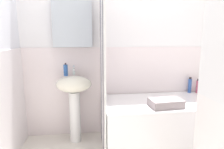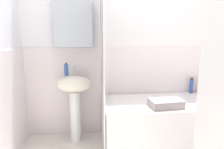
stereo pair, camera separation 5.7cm
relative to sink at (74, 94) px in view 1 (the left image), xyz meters
The scene contains 9 objects.
wall_back_tiled 1.00m from the sink, 15.86° to the left, with size 3.60×0.18×2.40m.
sink is the anchor object (origin of this frame).
faucet 0.30m from the sink, 90.00° to the left, with size 0.03×0.12×0.12m.
soap_dispenser 0.32m from the sink, 154.82° to the left, with size 0.05×0.05×0.16m.
bathtub 1.16m from the sink, ahead, with size 1.46×0.74×0.55m, color silver.
shower_curtain 0.54m from the sink, 27.85° to the right, with size 0.01×0.74×2.00m.
body_wash_bottle 1.72m from the sink, ahead, with size 0.07×0.07×0.20m.
lotion_bottle 1.61m from the sink, ahead, with size 0.05×0.05×0.22m.
towel_folded 1.11m from the sink, 20.15° to the right, with size 0.36×0.22×0.09m, color gray.
Camera 1 is at (-0.72, -1.43, 1.34)m, focal length 32.22 mm.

